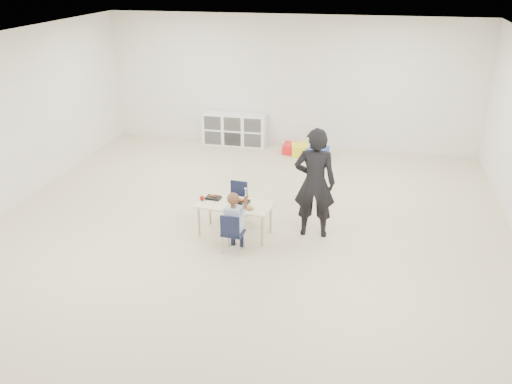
% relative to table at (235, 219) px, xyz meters
% --- Properties ---
extents(room, '(9.00, 9.02, 2.80)m').
position_rel_table_xyz_m(room, '(0.12, -0.09, 1.14)').
color(room, beige).
rests_on(room, ground).
extents(table, '(1.15, 0.65, 0.51)m').
position_rel_table_xyz_m(table, '(0.00, 0.00, 0.00)').
color(table, '#F8E6C7').
rests_on(table, ground).
extents(chair_near, '(0.32, 0.30, 0.61)m').
position_rel_table_xyz_m(chair_near, '(0.11, -0.51, 0.05)').
color(chair_near, black).
rests_on(chair_near, ground).
extents(chair_far, '(0.32, 0.30, 0.61)m').
position_rel_table_xyz_m(chair_far, '(-0.11, 0.51, 0.05)').
color(chair_far, black).
rests_on(chair_far, ground).
extents(child, '(0.44, 0.44, 0.96)m').
position_rel_table_xyz_m(child, '(0.11, -0.51, 0.22)').
color(child, '#B3CFF2').
rests_on(child, chair_near).
extents(lunch_tray_near, '(0.23, 0.18, 0.03)m').
position_rel_table_xyz_m(lunch_tray_near, '(0.09, 0.06, 0.26)').
color(lunch_tray_near, black).
rests_on(lunch_tray_near, table).
extents(lunch_tray_far, '(0.23, 0.18, 0.03)m').
position_rel_table_xyz_m(lunch_tray_far, '(-0.36, 0.12, 0.26)').
color(lunch_tray_far, black).
rests_on(lunch_tray_far, table).
extents(milk_carton, '(0.08, 0.08, 0.10)m').
position_rel_table_xyz_m(milk_carton, '(0.02, -0.13, 0.30)').
color(milk_carton, white).
rests_on(milk_carton, table).
extents(bread_roll, '(0.09, 0.09, 0.07)m').
position_rel_table_xyz_m(bread_roll, '(0.25, -0.14, 0.28)').
color(bread_roll, tan).
rests_on(bread_roll, table).
extents(apple_near, '(0.07, 0.07, 0.07)m').
position_rel_table_xyz_m(apple_near, '(-0.08, 0.08, 0.28)').
color(apple_near, maroon).
rests_on(apple_near, table).
extents(apple_far, '(0.07, 0.07, 0.07)m').
position_rel_table_xyz_m(apple_far, '(-0.51, 0.01, 0.28)').
color(apple_far, maroon).
rests_on(apple_far, table).
extents(cubby_shelf, '(1.40, 0.40, 0.70)m').
position_rel_table_xyz_m(cubby_shelf, '(-1.08, 4.19, 0.09)').
color(cubby_shelf, white).
rests_on(cubby_shelf, ground).
extents(adult, '(0.63, 0.43, 1.66)m').
position_rel_table_xyz_m(adult, '(1.14, 0.26, 0.57)').
color(adult, black).
rests_on(adult, ground).
extents(bin_red, '(0.34, 0.43, 0.20)m').
position_rel_table_xyz_m(bin_red, '(0.24, 3.89, -0.16)').
color(bin_red, red).
rests_on(bin_red, ground).
extents(bin_yellow, '(0.43, 0.51, 0.22)m').
position_rel_table_xyz_m(bin_yellow, '(0.44, 3.81, -0.15)').
color(bin_yellow, yellow).
rests_on(bin_yellow, ground).
extents(bin_blue, '(0.47, 0.55, 0.23)m').
position_rel_table_xyz_m(bin_blue, '(0.83, 3.65, -0.14)').
color(bin_blue, '#1842B7').
rests_on(bin_blue, ground).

